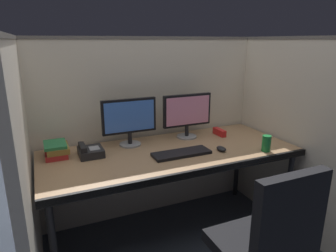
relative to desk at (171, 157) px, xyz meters
The scene contains 12 objects.
cubicle_partition_rear 0.47m from the desk, 90.00° to the left, with size 2.21×0.06×1.57m.
cubicle_partition_left 1.00m from the desk, behind, with size 0.06×1.41×1.57m.
cubicle_partition_right 1.00m from the desk, ahead, with size 0.06×1.41×1.57m.
desk is the anchor object (origin of this frame).
monitor_left 0.44m from the desk, 134.15° to the left, with size 0.43×0.17×0.37m.
monitor_right 0.44m from the desk, 43.79° to the left, with size 0.43×0.17×0.37m.
keyboard_main 0.12m from the desk, 69.03° to the right, with size 0.43×0.15×0.02m, color black.
computer_mouse 0.38m from the desk, 23.27° to the right, with size 0.06×0.10×0.04m.
book_stack 0.84m from the desk, 163.34° to the left, with size 0.16×0.22×0.10m.
desk_phone 0.60m from the desk, 165.39° to the left, with size 0.17×0.19×0.09m.
soda_can 0.72m from the desk, 23.93° to the right, with size 0.07×0.07×0.12m, color #197233.
red_stapler 0.58m from the desk, 18.78° to the left, with size 0.04×0.15×0.06m, color red.
Camera 1 is at (-0.87, -1.63, 1.54)m, focal length 31.93 mm.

